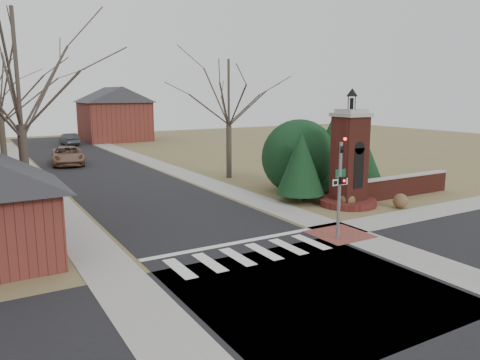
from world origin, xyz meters
TOP-DOWN VIEW (x-y plane):
  - ground at (0.00, 0.00)m, footprint 120.00×120.00m
  - main_street at (0.00, 22.00)m, footprint 8.00×70.00m
  - cross_street at (0.00, -3.00)m, footprint 120.00×8.00m
  - crosswalk_zone at (0.00, 0.80)m, footprint 8.00×2.20m
  - stop_bar at (0.00, 2.30)m, footprint 8.00×0.35m
  - sidewalk_right_main at (5.20, 22.00)m, footprint 2.00×60.00m
  - sidewalk_left at (-5.20, 22.00)m, footprint 2.00×60.00m
  - curb_apron at (4.80, 1.00)m, footprint 2.40×2.40m
  - traffic_signal_pole at (4.30, 0.57)m, footprint 0.28×0.41m
  - sign_post at (5.59, 1.99)m, footprint 0.90×0.07m
  - brick_gate_monument at (9.00, 4.99)m, footprint 3.20×3.20m
  - brick_garden_wall at (13.50, 5.00)m, footprint 7.50×0.50m
  - house_distant_right at (7.99, 47.99)m, footprint 8.80×8.80m
  - evergreen_near at (7.20, 7.00)m, footprint 2.80×2.80m
  - evergreen_mid at (10.50, 8.20)m, footprint 3.40×3.40m
  - evergreen_far at (12.50, 7.20)m, footprint 2.40×2.40m
  - evergreen_mass at (9.00, 9.50)m, footprint 4.80×4.80m
  - bare_tree_0 at (-7.00, 9.00)m, footprint 8.05×8.05m
  - bare_tree_3 at (7.50, 16.00)m, footprint 7.00×7.00m
  - pickup_truck at (-1.60, 28.82)m, footprint 3.43×6.03m
  - distant_car at (1.60, 45.18)m, footprint 1.75×4.41m
  - dry_shrub_left at (8.60, 4.60)m, footprint 0.88×0.88m
  - dry_shrub_right at (11.00, 3.00)m, footprint 0.81×0.81m

SIDE VIEW (x-z plane):
  - ground at x=0.00m, z-range 0.00..0.00m
  - main_street at x=0.00m, z-range 0.00..0.01m
  - cross_street at x=0.00m, z-range 0.00..0.01m
  - crosswalk_zone at x=0.00m, z-range 0.00..0.02m
  - stop_bar at x=0.00m, z-range 0.00..0.02m
  - sidewalk_right_main at x=5.20m, z-range 0.00..0.02m
  - sidewalk_left at x=-5.20m, z-range 0.00..0.02m
  - curb_apron at x=4.80m, z-range 0.00..0.02m
  - dry_shrub_right at x=11.00m, z-range 0.00..0.81m
  - dry_shrub_left at x=8.60m, z-range 0.00..0.88m
  - brick_garden_wall at x=13.50m, z-range 0.01..1.31m
  - distant_car at x=1.60m, z-range 0.00..1.43m
  - pickup_truck at x=-1.60m, z-range 0.00..1.59m
  - evergreen_far at x=12.50m, z-range 0.25..3.55m
  - sign_post at x=5.59m, z-range 0.57..3.32m
  - brick_gate_monument at x=9.00m, z-range -1.07..5.40m
  - evergreen_near at x=7.20m, z-range 0.25..4.35m
  - evergreen_mass at x=9.00m, z-range 0.00..4.80m
  - traffic_signal_pole at x=4.30m, z-range 0.34..4.84m
  - evergreen_mid at x=10.50m, z-range 0.25..4.95m
  - house_distant_right at x=7.99m, z-range 0.00..7.30m
  - bare_tree_3 at x=7.50m, z-range 1.84..11.54m
  - bare_tree_0 at x=-7.00m, z-range 2.12..13.27m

